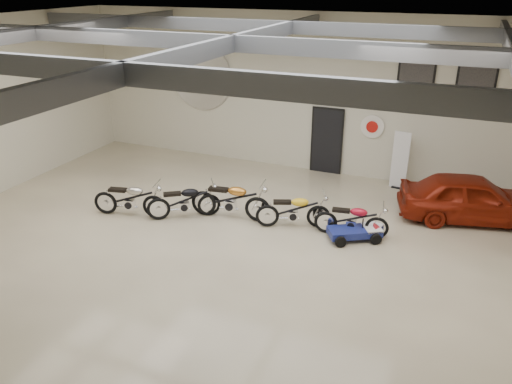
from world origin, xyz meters
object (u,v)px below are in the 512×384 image
at_px(motorcycle_silver, 129,198).
at_px(go_kart, 360,229).
at_px(motorcycle_red, 351,219).
at_px(motorcycle_black, 184,201).
at_px(motorcycle_yellow, 293,210).
at_px(vintage_car, 472,198).
at_px(motorcycle_gold, 230,199).
at_px(banner_stand, 400,160).

relative_size(motorcycle_silver, go_kart, 1.26).
bearing_deg(go_kart, motorcycle_red, 125.76).
xyz_separation_m(motorcycle_black, motorcycle_yellow, (2.85, 0.60, -0.01)).
xyz_separation_m(motorcycle_yellow, motorcycle_red, (1.48, 0.10, -0.02)).
xyz_separation_m(go_kart, vintage_car, (2.46, 2.18, 0.35)).
relative_size(motorcycle_red, go_kart, 1.14).
bearing_deg(motorcycle_yellow, vintage_car, 6.06).
bearing_deg(motorcycle_red, motorcycle_silver, -177.15).
height_order(motorcycle_black, motorcycle_gold, motorcycle_gold).
distance_m(motorcycle_silver, motorcycle_yellow, 4.38).
xyz_separation_m(motorcycle_gold, motorcycle_yellow, (1.70, 0.15, -0.07)).
relative_size(motorcycle_silver, motorcycle_black, 1.03).
height_order(go_kart, vintage_car, vintage_car).
bearing_deg(motorcycle_gold, go_kart, -5.01).
relative_size(banner_stand, vintage_car, 0.49).
distance_m(motorcycle_yellow, vintage_car, 4.72).
height_order(motorcycle_black, motorcycle_yellow, motorcycle_black).
distance_m(motorcycle_silver, motorcycle_red, 5.85).
relative_size(motorcycle_gold, motorcycle_red, 1.20).
xyz_separation_m(motorcycle_silver, go_kart, (5.98, 1.06, -0.23)).
height_order(motorcycle_red, go_kart, motorcycle_red).
height_order(motorcycle_gold, go_kart, motorcycle_gold).
relative_size(motorcycle_red, vintage_car, 0.48).
xyz_separation_m(banner_stand, motorcycle_red, (-0.64, -3.57, -0.44)).
distance_m(motorcycle_black, motorcycle_red, 4.39).
bearing_deg(motorcycle_silver, vintage_car, 8.08).
distance_m(motorcycle_gold, vintage_car, 6.33).
height_order(motorcycle_red, vintage_car, vintage_car).
relative_size(banner_stand, motorcycle_black, 0.95).
bearing_deg(motorcycle_silver, motorcycle_gold, 6.56).
bearing_deg(motorcycle_silver, motorcycle_black, 4.94).
relative_size(banner_stand, motorcycle_gold, 0.84).
height_order(motorcycle_silver, motorcycle_red, motorcycle_silver).
distance_m(banner_stand, motorcycle_yellow, 4.27).
bearing_deg(vintage_car, go_kart, 117.61).
bearing_deg(motorcycle_yellow, banner_stand, 38.61).
height_order(banner_stand, motorcycle_gold, banner_stand).
distance_m(banner_stand, motorcycle_gold, 5.42).
bearing_deg(motorcycle_gold, motorcycle_black, -166.22).
bearing_deg(motorcycle_black, vintage_car, -12.14).
bearing_deg(motorcycle_black, motorcycle_red, -24.42).
bearing_deg(motorcycle_yellow, motorcycle_black, 170.59).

